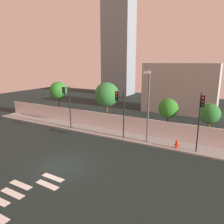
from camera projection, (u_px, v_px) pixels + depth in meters
ground_plane at (62, 166)px, 16.30m from camera, size 80.00×80.00×0.00m
sidewalk at (113, 134)px, 23.24m from camera, size 36.00×2.40×0.15m
perimeter_wall at (119, 123)px, 24.11m from camera, size 36.00×0.18×1.80m
crosswalk_marking at (23, 192)px, 13.09m from camera, size 3.32×4.71×0.01m
traffic_light_left at (201, 112)px, 16.96m from camera, size 0.51×1.78×5.19m
traffic_light_center at (67, 99)px, 24.08m from camera, size 0.36×1.08×4.94m
traffic_light_right at (120, 104)px, 20.45m from camera, size 0.34×1.71×5.01m
street_lamp_curbside at (148, 101)px, 19.66m from camera, size 0.94×2.35×6.96m
fire_hydrant at (177, 144)px, 19.19m from camera, size 0.44×0.26×0.78m
roadside_tree_leftmost at (58, 91)px, 28.83m from camera, size 2.37×2.37×5.20m
roadside_tree_midleft at (107, 95)px, 25.18m from camera, size 2.89×2.89×5.48m
roadside_tree_midright at (168, 109)px, 21.88m from camera, size 2.04×2.04×4.15m
roadside_tree_rightmost at (210, 114)px, 20.01m from camera, size 1.90×1.90×4.01m
low_building_distant at (181, 88)px, 33.57m from camera, size 10.93×6.00×7.64m
tower_on_skyline at (119, 33)px, 49.65m from camera, size 6.89×5.00×28.86m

